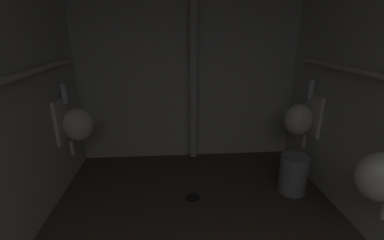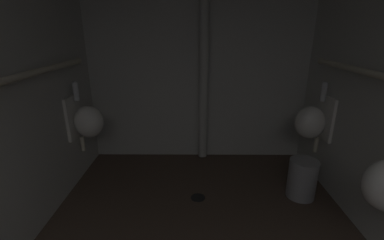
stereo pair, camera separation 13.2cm
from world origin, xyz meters
name	(u,v)px [view 2 (the right image)]	position (x,y,z in m)	size (l,w,h in m)	color
wall_back	(198,61)	(0.00, 3.50, 1.21)	(2.74, 0.06, 2.43)	#BABBB3
urinal_left_mid	(87,121)	(-1.16, 2.89, 0.67)	(0.32, 0.30, 0.76)	silver
urinal_right_far	(312,121)	(1.16, 2.88, 0.67)	(0.32, 0.30, 0.76)	silver
standpipe_back_wall	(204,62)	(0.06, 3.39, 1.21)	(0.11, 0.11, 2.38)	#BABBB3
floor_drain	(198,197)	(-0.01, 2.52, 0.00)	(0.14, 0.14, 0.01)	black
waste_bin	(302,179)	(1.00, 2.56, 0.19)	(0.27, 0.27, 0.39)	gray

